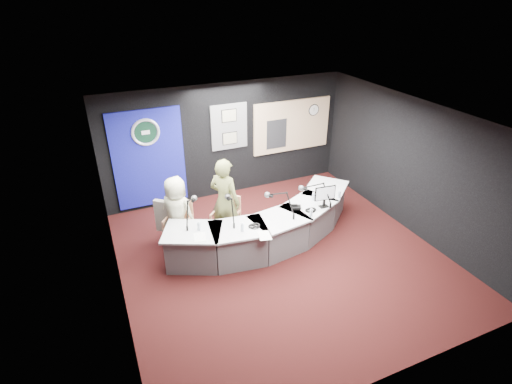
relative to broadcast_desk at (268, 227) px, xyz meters
name	(u,v)px	position (x,y,z in m)	size (l,w,h in m)	color
ground	(281,257)	(0.05, -0.55, -0.38)	(6.00, 6.00, 0.00)	black
ceiling	(287,119)	(0.05, -0.55, 2.42)	(6.00, 6.00, 0.02)	silver
wall_back	(227,141)	(0.05, 2.45, 1.02)	(6.00, 0.02, 2.80)	black
wall_front	(397,302)	(0.05, -3.55, 1.02)	(6.00, 0.02, 2.80)	black
wall_left	(111,231)	(-2.95, -0.55, 1.02)	(0.02, 6.00, 2.80)	black
wall_right	(412,167)	(3.05, -0.55, 1.02)	(0.02, 6.00, 2.80)	black
broadcast_desk	(268,227)	(0.00, 0.00, 0.00)	(4.50, 1.90, 0.75)	#B4B6B9
backdrop_panel	(149,159)	(-1.85, 2.42, 0.88)	(1.60, 0.05, 2.30)	navy
agency_seal	(146,132)	(-1.85, 2.38, 1.52)	(0.63, 0.63, 0.07)	silver
seal_center	(146,132)	(-1.85, 2.38, 1.52)	(0.48, 0.48, 0.01)	black
pinboard	(229,127)	(0.10, 2.42, 1.38)	(0.90, 0.04, 1.10)	slate
framed_photo_upper	(229,116)	(0.10, 2.39, 1.65)	(0.34, 0.02, 0.27)	#9A9370
framed_photo_lower	(230,138)	(0.10, 2.39, 1.09)	(0.34, 0.02, 0.27)	#9A9370
booth_window_frame	(292,126)	(1.80, 2.42, 1.18)	(2.12, 0.06, 1.32)	tan
booth_glow	(292,126)	(1.80, 2.41, 1.18)	(2.00, 0.02, 1.20)	#FFD8A1
equipment_rack	(277,134)	(1.35, 2.39, 1.03)	(0.55, 0.02, 0.75)	black
wall_clock	(314,110)	(2.40, 2.39, 1.52)	(0.28, 0.28, 0.01)	white
armchair_left	(179,227)	(-1.68, 0.64, 0.07)	(0.50, 0.50, 0.89)	tan
armchair_right	(226,221)	(-0.74, 0.47, 0.08)	(0.51, 0.51, 0.90)	tan
draped_jacket	(167,216)	(-1.85, 0.84, 0.24)	(0.50, 0.10, 0.70)	gray
person_man	(177,213)	(-1.68, 0.64, 0.39)	(0.75, 0.49, 1.54)	beige
person_woman	(225,201)	(-0.74, 0.47, 0.54)	(0.67, 0.44, 1.83)	olive
computer_monitor	(325,193)	(1.12, -0.29, 0.70)	(0.49, 0.03, 0.33)	black
desk_phone	(296,207)	(0.57, -0.12, 0.40)	(0.19, 0.15, 0.05)	black
headphones_near	(311,210)	(0.80, -0.32, 0.39)	(0.22, 0.22, 0.04)	black
headphones_far	(254,226)	(-0.47, -0.40, 0.39)	(0.23, 0.23, 0.04)	black
paper_stack	(200,237)	(-1.50, -0.33, 0.38)	(0.21, 0.30, 0.00)	white
notepad	(265,235)	(-0.42, -0.75, 0.38)	(0.21, 0.31, 0.00)	white
boom_mic_a	(190,208)	(-1.50, 0.24, 0.68)	(0.43, 0.66, 0.60)	black
boom_mic_b	(231,206)	(-0.78, 0.01, 0.68)	(0.23, 0.73, 0.60)	black
boom_mic_c	(281,201)	(0.17, -0.20, 0.68)	(0.44, 0.65, 0.60)	black
boom_mic_d	(316,192)	(1.00, -0.16, 0.68)	(0.58, 0.54, 0.60)	black
water_bottles	(277,212)	(0.09, -0.23, 0.46)	(3.14, 0.62, 0.18)	silver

